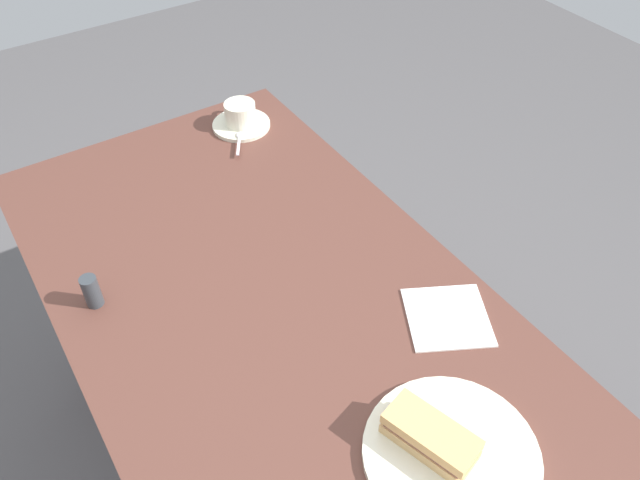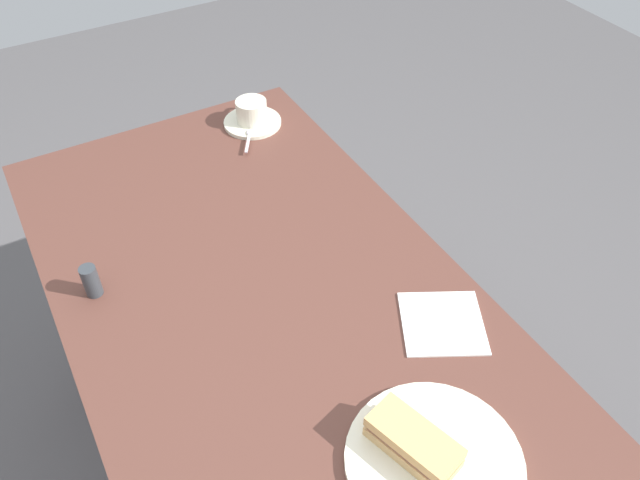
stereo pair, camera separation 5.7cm
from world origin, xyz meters
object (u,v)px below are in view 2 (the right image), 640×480
coffee_saucer (253,122)px  coffee_cup (251,110)px  salt_shaker (91,281)px  spoon (249,137)px  sandwich_front (413,442)px  napkin (442,323)px  sandwich_plate (434,461)px  dining_table (269,337)px

coffee_saucer → coffee_cup: 0.04m
coffee_saucer → salt_shaker: salt_shaker is taller
coffee_saucer → salt_shaker: bearing=126.4°
coffee_saucer → spoon: bearing=148.6°
sandwich_front → napkin: bearing=-47.7°
spoon → coffee_saucer: bearing=-31.4°
sandwich_plate → sandwich_front: sandwich_front is taller
dining_table → salt_shaker: bearing=61.0°
sandwich_front → coffee_saucer: 0.97m
sandwich_plate → napkin: size_ratio=1.84×
sandwich_front → napkin: 0.27m
coffee_cup → salt_shaker: 0.64m
sandwich_front → coffee_cup: bearing=-10.6°
sandwich_plate → coffee_saucer: (0.98, -0.16, -0.00)m
sandwich_plate → coffee_cup: bearing=-9.1°
dining_table → sandwich_front: bearing=-173.2°
coffee_cup → spoon: bearing=148.7°
dining_table → coffee_cup: (0.54, -0.23, 0.19)m
coffee_saucer → coffee_cup: bearing=-24.4°
sandwich_front → coffee_cup: (0.96, -0.18, 0.00)m
sandwich_front → coffee_cup: coffee_cup is taller
dining_table → sandwich_front: sandwich_front is taller
sandwich_plate → sandwich_front: (0.03, 0.02, 0.03)m
sandwich_front → salt_shaker: 0.67m
salt_shaker → dining_table: bearing=-119.0°
spoon → dining_table: bearing=158.3°
sandwich_plate → coffee_cup: (0.99, -0.16, 0.03)m
napkin → salt_shaker: size_ratio=2.18×
sandwich_plate → sandwich_front: 0.05m
coffee_cup → sandwich_front: bearing=169.4°
dining_table → spoon: bearing=-21.7°
dining_table → coffee_saucer: coffee_saucer is taller
sandwich_plate → sandwich_front: bearing=36.0°
dining_table → coffee_saucer: (0.54, -0.23, 0.15)m
sandwich_front → coffee_saucer: (0.95, -0.18, -0.03)m
coffee_saucer → coffee_cup: size_ratio=1.46×
sandwich_front → salt_shaker: bearing=30.3°
coffee_saucer → coffee_cup: coffee_cup is taller
coffee_saucer → spoon: spoon is taller
sandwich_plate → coffee_cup: coffee_cup is taller
sandwich_front → coffee_cup: 0.97m
coffee_saucer → salt_shaker: size_ratio=2.16×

